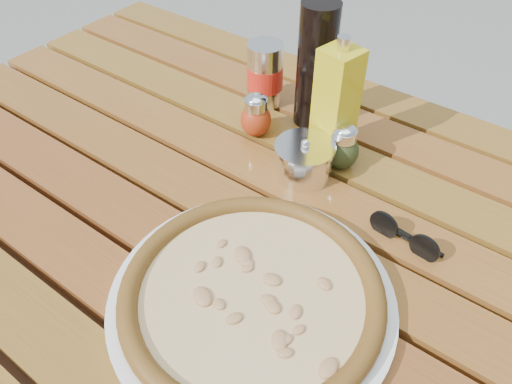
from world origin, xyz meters
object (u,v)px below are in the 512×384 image
Objects in this scene: dark_bottle at (316,66)px; olive_oil_cruet at (336,104)px; pepper_shaker at (256,116)px; sunglasses at (404,236)px; pizza at (252,293)px; soda_can at (265,75)px; parmesan_tin at (304,160)px; table at (249,247)px; plate at (252,300)px; oregano_shaker at (343,147)px.

olive_oil_cruet is at bearing -39.06° from dark_bottle.
sunglasses is at bearing -14.76° from pepper_shaker.
pizza is at bearing -54.31° from pepper_shaker.
pizza is 3.08× the size of soda_can.
olive_oil_cruet is at bearing 86.17° from parmesan_tin.
sunglasses is (0.11, 0.21, -0.01)m from pizza.
table is 0.23m from pepper_shaker.
pepper_shaker reaches higher than plate.
olive_oil_cruet is at bearing 147.10° from oregano_shaker.
pizza reaches higher than plate.
plate is 3.25× the size of sunglasses.
olive_oil_cruet reaches higher than sunglasses.
pepper_shaker is at bearing 125.69° from plate.
pepper_shaker is 0.16m from oregano_shaker.
dark_bottle is 0.12m from soda_can.
oregano_shaker is 0.23m from soda_can.
dark_bottle is 0.10m from olive_oil_cruet.
parmesan_tin is 0.20m from sunglasses.
soda_can is at bearing 121.07° from table.
table is 17.07× the size of oregano_shaker.
parmesan_tin is at bearing 174.32° from sunglasses.
parmesan_tin is (0.13, -0.04, -0.01)m from pepper_shaker.
olive_oil_cruet is 1.89× the size of sunglasses.
pepper_shaker is 0.13m from dark_bottle.
plate is at bearing -81.65° from oregano_shaker.
table is 0.24m from sunglasses.
pepper_shaker is at bearing 171.59° from sunglasses.
sunglasses is (0.21, 0.08, 0.09)m from table.
pizza is 4.51× the size of pepper_shaker.
pizza is at bearing -56.23° from soda_can.
soda_can reaches higher than pizza.
plate is at bearing -56.23° from soda_can.
dark_bottle is 1.77× the size of parmesan_tin.
parmesan_tin is (-0.08, 0.25, 0.02)m from plate.
table is 11.67× the size of soda_can.
dark_bottle reaches higher than oregano_shaker.
table is 0.18m from plate.
pepper_shaker is at bearing -165.69° from olive_oil_cruet.
pepper_shaker is at bearing 125.69° from pizza.
parmesan_tin is (-0.01, -0.08, -0.07)m from olive_oil_cruet.
dark_bottle is at bearing 142.67° from oregano_shaker.
soda_can reaches higher than table.
sunglasses reaches higher than plate.
plate is 0.34m from olive_oil_cruet.
dark_bottle is (-0.05, 0.26, 0.19)m from table.
sunglasses is at bearing 21.61° from table.
soda_can is 0.22m from parmesan_tin.
pepper_shaker is at bearing -62.85° from soda_can.
dark_bottle is 1.99× the size of sunglasses.
plate is 4.39× the size of pepper_shaker.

